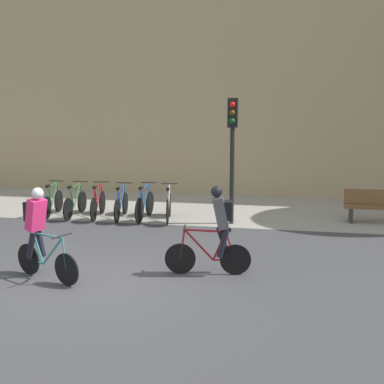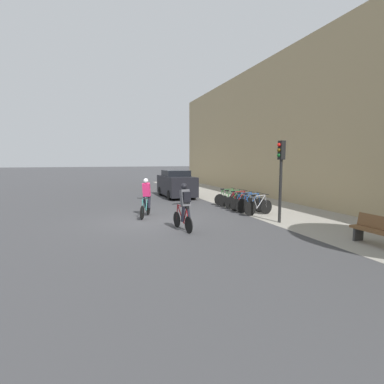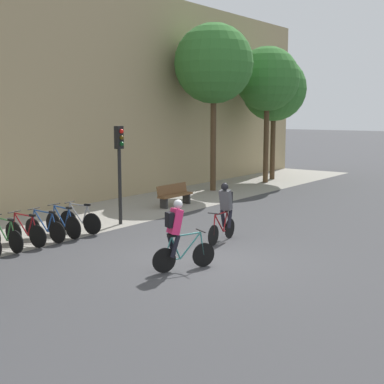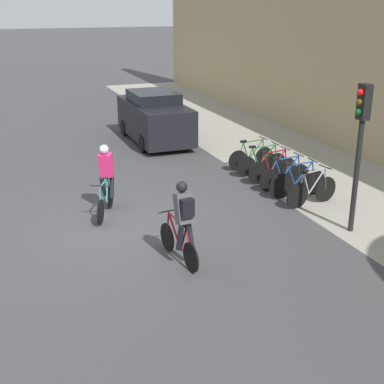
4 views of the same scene
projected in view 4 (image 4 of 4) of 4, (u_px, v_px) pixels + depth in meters
name	position (u px, v px, depth m)	size (l,w,h in m)	color
ground	(117.00, 228.00, 12.37)	(200.00, 200.00, 0.00)	#3D3D3F
kerb_strip	(359.00, 193.00, 14.64)	(44.00, 4.50, 0.01)	gray
cyclist_pink	(106.00, 176.00, 12.98)	(1.54, 0.78, 1.74)	black
cyclist_grey	(183.00, 220.00, 10.38)	(1.66, 0.50, 1.74)	black
parked_bike_0	(251.00, 157.00, 16.66)	(0.46, 1.59, 0.95)	black
parked_bike_1	(261.00, 162.00, 16.06)	(0.46, 1.67, 0.95)	black
parked_bike_2	(273.00, 168.00, 15.46)	(0.46, 1.65, 0.96)	black
parked_bike_3	(285.00, 175.00, 14.87)	(0.46, 1.67, 0.95)	black
parked_bike_4	(298.00, 182.00, 14.26)	(0.46, 1.68, 0.98)	black
parked_bike_5	(312.00, 190.00, 13.66)	(0.46, 1.62, 0.97)	black
traffic_light_pole	(361.00, 131.00, 11.46)	(0.26, 0.30, 3.34)	black
parked_car	(155.00, 118.00, 19.77)	(4.30, 1.84, 1.85)	black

